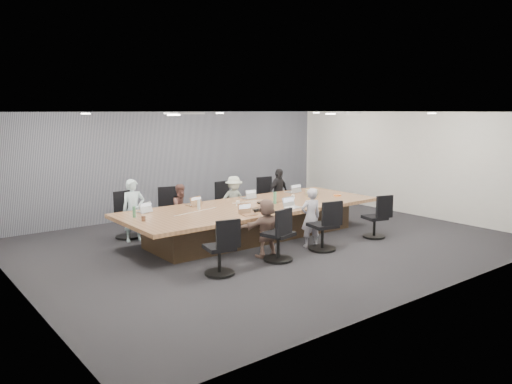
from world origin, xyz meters
TOP-DOWN VIEW (x-y plane):
  - floor at (0.00, 0.00)m, footprint 10.00×8.00m
  - ceiling at (0.00, 0.00)m, footprint 10.00×8.00m
  - wall_back at (0.00, 4.00)m, footprint 10.00×0.00m
  - wall_front at (0.00, -4.00)m, footprint 10.00×0.00m
  - wall_left at (-5.00, 0.00)m, footprint 0.00×8.00m
  - wall_right at (5.00, 0.00)m, footprint 0.00×8.00m
  - curtain at (0.00, 3.92)m, footprint 9.80×0.04m
  - conference_table at (0.00, 0.50)m, footprint 6.00×2.20m
  - chair_0 at (-2.25, 2.20)m, footprint 0.64×0.64m
  - chair_1 at (-1.06, 2.20)m, footprint 0.70×0.70m
  - chair_2 at (0.43, 2.20)m, footprint 0.64×0.64m
  - chair_3 at (1.89, 2.20)m, footprint 0.65×0.65m
  - chair_4 at (-2.05, -1.20)m, footprint 0.65×0.65m
  - chair_5 at (-0.71, -1.20)m, footprint 0.71×0.71m
  - chair_6 at (0.48, -1.20)m, footprint 0.69×0.69m
  - chair_7 at (2.12, -1.20)m, footprint 0.64×0.64m
  - person_0 at (-2.25, 1.85)m, footprint 0.54×0.40m
  - laptop_0 at (-2.25, 1.30)m, footprint 0.33×0.27m
  - person_1 at (-1.06, 1.85)m, footprint 0.61×0.50m
  - laptop_1 at (-1.06, 1.30)m, footprint 0.36×0.28m
  - person_2 at (0.43, 1.85)m, footprint 0.87×0.62m
  - laptop_2 at (0.43, 1.30)m, footprint 0.29×0.20m
  - person_3 at (1.89, 1.85)m, footprint 0.81×0.48m
  - laptop_3 at (1.89, 1.30)m, footprint 0.38×0.28m
  - person_5 at (-0.71, -0.85)m, footprint 1.11×0.50m
  - laptop_5 at (-0.71, -0.30)m, footprint 0.32×0.24m
  - person_6 at (0.48, -0.85)m, footprint 0.52×0.40m
  - laptop_6 at (0.48, -0.30)m, footprint 0.38×0.28m
  - bottle_green_left at (-2.65, 0.92)m, footprint 0.07×0.07m
  - bottle_green_right at (0.49, 0.33)m, footprint 0.09×0.09m
  - bottle_clear at (-1.22, 0.83)m, footprint 0.06×0.06m
  - cup_white_far at (-0.31, 0.65)m, footprint 0.09×0.09m
  - cup_white_near at (1.25, 0.55)m, footprint 0.09×0.09m
  - mug_brown at (-2.65, 0.51)m, footprint 0.10×0.10m
  - mic_left at (-0.33, -0.04)m, footprint 0.17×0.13m
  - mic_right at (0.26, 0.56)m, footprint 0.17×0.13m
  - stapler at (-0.40, -0.14)m, footprint 0.16×0.09m
  - canvas_bag at (1.96, 0.65)m, footprint 0.30×0.21m
  - snack_packet at (2.39, 0.18)m, footprint 0.19×0.17m

SIDE VIEW (x-z plane):
  - floor at x=0.00m, z-range 0.00..0.00m
  - chair_7 at x=2.12m, z-range 0.00..0.77m
  - conference_table at x=0.00m, z-range 0.03..0.77m
  - chair_4 at x=-2.05m, z-range 0.00..0.82m
  - chair_2 at x=0.43m, z-range 0.00..0.85m
  - chair_3 at x=1.89m, z-range 0.00..0.85m
  - chair_1 at x=-1.06m, z-range 0.00..0.86m
  - chair_0 at x=-2.25m, z-range 0.00..0.87m
  - chair_5 at x=-0.71m, z-range 0.00..0.87m
  - chair_6 at x=0.48m, z-range 0.00..0.87m
  - person_1 at x=-1.06m, z-range 0.00..1.15m
  - person_5 at x=-0.71m, z-range 0.00..1.15m
  - person_2 at x=0.43m, z-range 0.00..1.22m
  - person_6 at x=0.48m, z-range 0.00..1.25m
  - person_3 at x=1.89m, z-range 0.00..1.30m
  - person_0 at x=-2.25m, z-range 0.00..1.37m
  - laptop_0 at x=-2.25m, z-range 0.74..0.76m
  - laptop_1 at x=-1.06m, z-range 0.74..0.76m
  - laptop_2 at x=0.43m, z-range 0.74..0.76m
  - laptop_3 at x=1.89m, z-range 0.74..0.76m
  - laptop_5 at x=-0.71m, z-range 0.74..0.76m
  - laptop_6 at x=0.48m, z-range 0.74..0.76m
  - mic_left at x=-0.33m, z-range 0.74..0.77m
  - mic_right at x=0.26m, z-range 0.74..0.77m
  - snack_packet at x=2.39m, z-range 0.74..0.78m
  - stapler at x=-0.40m, z-range 0.74..0.80m
  - cup_white_near at x=1.25m, z-range 0.74..0.84m
  - mug_brown at x=-2.65m, z-range 0.74..0.84m
  - cup_white_far at x=-0.31m, z-range 0.74..0.85m
  - canvas_bag at x=1.96m, z-range 0.74..0.89m
  - bottle_clear at x=-1.22m, z-range 0.74..0.95m
  - bottle_green_left at x=-2.65m, z-range 0.74..0.96m
  - bottle_green_right at x=0.49m, z-range 0.74..1.01m
  - wall_back at x=0.00m, z-range 0.00..2.80m
  - wall_front at x=0.00m, z-range 0.00..2.80m
  - wall_left at x=-5.00m, z-range 0.00..2.80m
  - wall_right at x=5.00m, z-range 0.00..2.80m
  - curtain at x=0.00m, z-range 0.00..2.80m
  - ceiling at x=0.00m, z-range 2.80..2.80m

